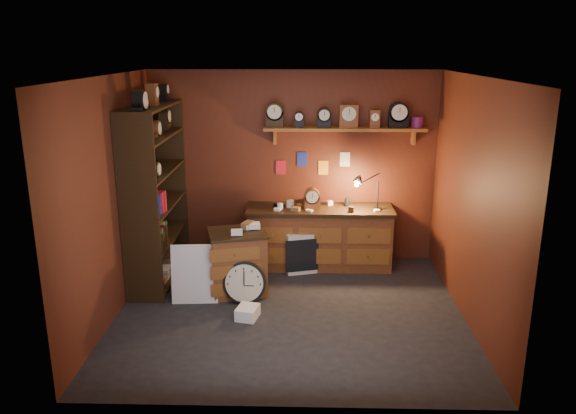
% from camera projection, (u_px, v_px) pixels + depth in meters
% --- Properties ---
extents(floor, '(4.00, 4.00, 0.00)m').
position_uv_depth(floor, '(290.00, 312.00, 6.57)').
color(floor, black).
rests_on(floor, ground).
extents(room_shell, '(4.02, 3.62, 2.71)m').
position_uv_depth(room_shell, '(294.00, 166.00, 6.20)').
color(room_shell, '#562414').
rests_on(room_shell, ground).
extents(shelving_unit, '(0.47, 1.60, 2.58)m').
position_uv_depth(shelving_unit, '(153.00, 187.00, 7.22)').
color(shelving_unit, black).
rests_on(shelving_unit, ground).
extents(workbench, '(2.03, 0.66, 1.36)m').
position_uv_depth(workbench, '(320.00, 234.00, 7.85)').
color(workbench, brown).
rests_on(workbench, ground).
extents(low_cabinet, '(0.82, 0.74, 0.89)m').
position_uv_depth(low_cabinet, '(238.00, 260.00, 7.00)').
color(low_cabinet, brown).
rests_on(low_cabinet, ground).
extents(big_round_clock, '(0.52, 0.17, 0.52)m').
position_uv_depth(big_round_clock, '(244.00, 283.00, 6.76)').
color(big_round_clock, black).
rests_on(big_round_clock, ground).
extents(white_panel, '(0.56, 0.19, 0.73)m').
position_uv_depth(white_panel, '(196.00, 301.00, 6.86)').
color(white_panel, silver).
rests_on(white_panel, ground).
extents(mini_fridge, '(0.67, 0.68, 0.56)m').
position_uv_depth(mini_fridge, '(302.00, 248.00, 7.83)').
color(mini_fridge, silver).
rests_on(mini_fridge, ground).
extents(floor_box_a, '(0.37, 0.35, 0.18)m').
position_uv_depth(floor_box_a, '(195.00, 284.00, 7.13)').
color(floor_box_a, brown).
rests_on(floor_box_a, ground).
extents(floor_box_b, '(0.28, 0.32, 0.14)m').
position_uv_depth(floor_box_b, '(248.00, 312.00, 6.41)').
color(floor_box_b, white).
rests_on(floor_box_b, ground).
extents(floor_box_c, '(0.32, 0.28, 0.20)m').
position_uv_depth(floor_box_c, '(245.00, 268.00, 7.62)').
color(floor_box_c, brown).
rests_on(floor_box_c, ground).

